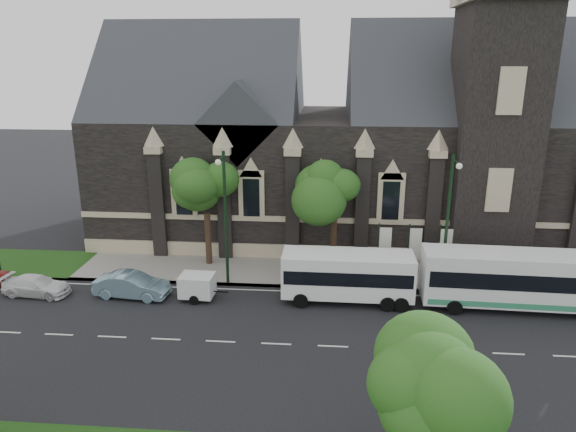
# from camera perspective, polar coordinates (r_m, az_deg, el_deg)

# --- Properties ---
(ground) EXTENTS (160.00, 160.00, 0.00)m
(ground) POSITION_cam_1_polar(r_m,az_deg,el_deg) (28.42, -1.30, -13.85)
(ground) COLOR black
(ground) RESTS_ON ground
(sidewalk) EXTENTS (80.00, 5.00, 0.15)m
(sidewalk) POSITION_cam_1_polar(r_m,az_deg,el_deg) (36.82, 0.22, -6.14)
(sidewalk) COLOR gray
(sidewalk) RESTS_ON ground
(museum) EXTENTS (40.00, 17.70, 29.90)m
(museum) POSITION_cam_1_polar(r_m,az_deg,el_deg) (43.56, 7.99, 8.45)
(museum) COLOR black
(museum) RESTS_ON ground
(tree_park_east) EXTENTS (3.40, 3.40, 6.28)m
(tree_park_east) POSITION_cam_1_polar(r_m,az_deg,el_deg) (18.30, 15.82, -16.74)
(tree_park_east) COLOR black
(tree_park_east) RESTS_ON ground
(tree_walk_right) EXTENTS (4.08, 4.08, 7.80)m
(tree_walk_right) POSITION_cam_1_polar(r_m,az_deg,el_deg) (36.04, 5.49, 2.91)
(tree_walk_right) COLOR black
(tree_walk_right) RESTS_ON ground
(tree_walk_left) EXTENTS (3.91, 3.91, 7.64)m
(tree_walk_left) POSITION_cam_1_polar(r_m,az_deg,el_deg) (37.00, -8.62, 3.04)
(tree_walk_left) COLOR black
(tree_walk_left) RESTS_ON ground
(street_lamp_near) EXTENTS (0.36, 1.88, 9.00)m
(street_lamp_near) POSITION_cam_1_polar(r_m,az_deg,el_deg) (33.56, 17.18, -0.12)
(street_lamp_near) COLOR black
(street_lamp_near) RESTS_ON ground
(street_lamp_mid) EXTENTS (0.36, 1.88, 9.00)m
(street_lamp_mid) POSITION_cam_1_polar(r_m,az_deg,el_deg) (33.39, -6.95, 0.45)
(street_lamp_mid) COLOR black
(street_lamp_mid) RESTS_ON ground
(banner_flag_left) EXTENTS (0.90, 0.10, 4.00)m
(banner_flag_left) POSITION_cam_1_polar(r_m,az_deg,el_deg) (35.60, 10.32, -3.27)
(banner_flag_left) COLOR black
(banner_flag_left) RESTS_ON ground
(banner_flag_center) EXTENTS (0.90, 0.10, 4.00)m
(banner_flag_center) POSITION_cam_1_polar(r_m,az_deg,el_deg) (35.87, 13.51, -3.32)
(banner_flag_center) COLOR black
(banner_flag_center) RESTS_ON ground
(banner_flag_right) EXTENTS (0.90, 0.10, 4.00)m
(banner_flag_right) POSITION_cam_1_polar(r_m,az_deg,el_deg) (36.24, 16.63, -3.36)
(banner_flag_right) COLOR black
(banner_flag_right) RESTS_ON ground
(tour_coach) EXTENTS (12.22, 3.19, 3.54)m
(tour_coach) POSITION_cam_1_polar(r_m,az_deg,el_deg) (34.19, 24.70, -6.33)
(tour_coach) COLOR white
(tour_coach) RESTS_ON ground
(shuttle_bus) EXTENTS (8.05, 2.87, 3.09)m
(shuttle_bus) POSITION_cam_1_polar(r_m,az_deg,el_deg) (32.43, 6.57, -6.31)
(shuttle_bus) COLOR white
(shuttle_bus) RESTS_ON ground
(box_trailer) EXTENTS (3.05, 1.79, 1.61)m
(box_trailer) POSITION_cam_1_polar(r_m,az_deg,el_deg) (33.23, -9.92, -7.51)
(box_trailer) COLOR white
(box_trailer) RESTS_ON ground
(sedan) EXTENTS (4.85, 2.08, 1.56)m
(sedan) POSITION_cam_1_polar(r_m,az_deg,el_deg) (34.53, -16.76, -7.28)
(sedan) COLOR #7B9FB1
(sedan) RESTS_ON ground
(car_far_white) EXTENTS (4.40, 2.03, 1.25)m
(car_far_white) POSITION_cam_1_polar(r_m,az_deg,el_deg) (37.07, -25.87, -6.88)
(car_far_white) COLOR white
(car_far_white) RESTS_ON ground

